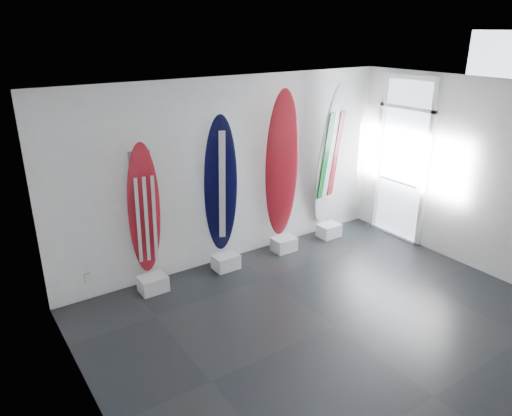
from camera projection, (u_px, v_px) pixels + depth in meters
floor at (334, 326)px, 6.28m from camera, size 6.00×6.00×0.00m
ceiling at (350, 94)px, 5.21m from camera, size 6.00×6.00×0.00m
wall_back at (232, 172)px, 7.67m from camera, size 6.00×0.00×6.00m
wall_left at (90, 295)px, 4.16m from camera, size 0.00×5.00×5.00m
wall_right at (485, 179)px, 7.32m from camera, size 0.00×5.00×5.00m
display_block_usa at (153, 284)px, 7.07m from camera, size 0.40×0.30×0.24m
surfboard_usa at (144, 211)px, 6.75m from camera, size 0.50×0.34×2.03m
display_block_navy at (226, 262)px, 7.73m from camera, size 0.40×0.30×0.24m
surfboard_navy at (221, 186)px, 7.36m from camera, size 0.61×0.53×2.28m
display_block_swiss at (284, 244)px, 8.36m from camera, size 0.40×0.30×0.24m
surfboard_swiss at (282, 166)px, 7.93m from camera, size 0.62×0.39×2.56m
display_block_italy at (329, 230)px, 8.91m from camera, size 0.40×0.30×0.24m
surfboard_italy at (329, 156)px, 8.49m from camera, size 0.64×0.50×2.60m
wall_outlet at (88, 278)px, 6.78m from camera, size 0.09×0.02×0.13m
glass_door at (402, 161)px, 8.53m from camera, size 0.12×1.16×2.85m
balcony at (441, 196)px, 9.56m from camera, size 2.80×2.20×1.20m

